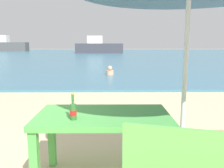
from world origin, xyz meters
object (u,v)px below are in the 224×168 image
at_px(swimmer_person, 110,71).
at_px(boat_sailboat, 5,45).
at_px(boat_ferry, 99,47).
at_px(beer_bottle_amber, 73,110).
at_px(side_table_wood, 211,154).
at_px(picnic_table_green, 103,124).

height_order(swimmer_person, boat_sailboat, boat_sailboat).
bearing_deg(boat_ferry, beer_bottle_amber, -87.75).
bearing_deg(side_table_wood, boat_sailboat, 115.67).
bearing_deg(boat_sailboat, swimmer_person, -60.15).
distance_m(picnic_table_green, swimmer_person, 8.41).
relative_size(picnic_table_green, side_table_wood, 2.59).
distance_m(side_table_wood, boat_ferry, 32.48).
relative_size(picnic_table_green, boat_ferry, 0.21).
relative_size(boat_sailboat, boat_ferry, 1.15).
bearing_deg(side_table_wood, swimmer_person, 97.11).
height_order(side_table_wood, boat_ferry, boat_ferry).
distance_m(picnic_table_green, boat_sailboat, 44.85).
bearing_deg(picnic_table_green, beer_bottle_amber, -146.51).
relative_size(side_table_wood, boat_sailboat, 0.07).
xyz_separation_m(picnic_table_green, side_table_wood, (1.12, -0.11, -0.30)).
xyz_separation_m(picnic_table_green, boat_ferry, (-1.56, 32.26, 0.30)).
xyz_separation_m(picnic_table_green, swimmer_person, (0.06, 8.40, -0.41)).
relative_size(side_table_wood, swimmer_person, 1.32).
relative_size(picnic_table_green, swimmer_person, 3.41).
height_order(picnic_table_green, boat_ferry, boat_ferry).
relative_size(swimmer_person, boat_sailboat, 0.05).
bearing_deg(boat_ferry, side_table_wood, -85.26).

